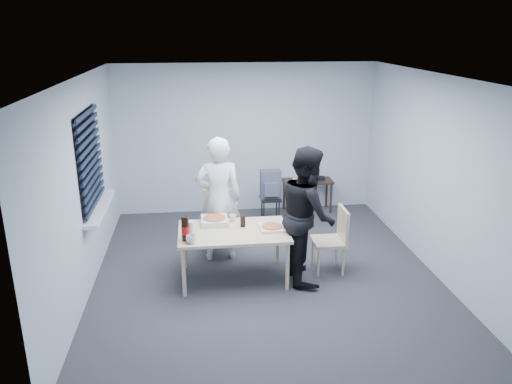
{
  "coord_description": "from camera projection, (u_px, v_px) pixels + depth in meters",
  "views": [
    {
      "loc": [
        -0.86,
        -6.0,
        3.16
      ],
      "look_at": [
        -0.12,
        0.1,
        1.12
      ],
      "focal_mm": 35.0,
      "sensor_mm": 36.0,
      "label": 1
    }
  ],
  "objects": [
    {
      "name": "papers",
      "position": [
        299.0,
        180.0,
        8.83
      ],
      "size": [
        0.25,
        0.31,
        0.0
      ],
      "primitive_type": "cube",
      "rotation": [
        0.0,
        0.0,
        0.19
      ],
      "color": "white",
      "rests_on": "side_table"
    },
    {
      "name": "plastic_cups",
      "position": [
        191.0,
        229.0,
        6.14
      ],
      "size": [
        0.11,
        0.11,
        0.21
      ],
      "primitive_type": "cylinder",
      "rotation": [
        0.0,
        0.0,
        0.35
      ],
      "color": "silver",
      "rests_on": "dining_table"
    },
    {
      "name": "dining_table",
      "position": [
        233.0,
        235.0,
        6.4
      ],
      "size": [
        1.4,
        0.89,
        0.68
      ],
      "color": "beige",
      "rests_on": "ground"
    },
    {
      "name": "backpack",
      "position": [
        271.0,
        185.0,
        8.2
      ],
      "size": [
        0.34,
        0.25,
        0.47
      ],
      "rotation": [
        0.0,
        0.0,
        0.14
      ],
      "color": "#555A64",
      "rests_on": "stool"
    },
    {
      "name": "cola_glass",
      "position": [
        243.0,
        221.0,
        6.48
      ],
      "size": [
        0.08,
        0.08,
        0.15
      ],
      "primitive_type": "cylinder",
      "rotation": [
        0.0,
        0.0,
        0.3
      ],
      "color": "black",
      "rests_on": "dining_table"
    },
    {
      "name": "mug_b",
      "position": [
        233.0,
        218.0,
        6.67
      ],
      "size": [
        0.1,
        0.1,
        0.09
      ],
      "primitive_type": "imported",
      "color": "silver",
      "rests_on": "dining_table"
    },
    {
      "name": "side_table",
      "position": [
        308.0,
        184.0,
        8.86
      ],
      "size": [
        0.87,
        0.39,
        0.58
      ],
      "color": "#38211B",
      "rests_on": "ground"
    },
    {
      "name": "stool",
      "position": [
        270.0,
        204.0,
        8.32
      ],
      "size": [
        0.33,
        0.33,
        0.46
      ],
      "color": "black",
      "rests_on": "ground"
    },
    {
      "name": "mug_a",
      "position": [
        191.0,
        239.0,
        6.0
      ],
      "size": [
        0.17,
        0.17,
        0.1
      ],
      "primitive_type": "imported",
      "rotation": [
        0.0,
        0.0,
        0.52
      ],
      "color": "silver",
      "rests_on": "dining_table"
    },
    {
      "name": "chair_far",
      "position": [
        218.0,
        216.0,
        7.35
      ],
      "size": [
        0.42,
        0.42,
        0.89
      ],
      "color": "beige",
      "rests_on": "ground"
    },
    {
      "name": "black_box",
      "position": [
        320.0,
        178.0,
        8.84
      ],
      "size": [
        0.15,
        0.11,
        0.06
      ],
      "primitive_type": "cube",
      "rotation": [
        0.0,
        0.0,
        0.07
      ],
      "color": "black",
      "rests_on": "side_table"
    },
    {
      "name": "pizza_box_b",
      "position": [
        272.0,
        227.0,
        6.42
      ],
      "size": [
        0.32,
        0.32,
        0.04
      ],
      "rotation": [
        0.0,
        0.0,
        -0.25
      ],
      "color": "silver",
      "rests_on": "dining_table"
    },
    {
      "name": "chair_right",
      "position": [
        335.0,
        235.0,
        6.66
      ],
      "size": [
        0.42,
        0.42,
        0.89
      ],
      "color": "beige",
      "rests_on": "ground"
    },
    {
      "name": "person_white",
      "position": [
        219.0,
        199.0,
        6.92
      ],
      "size": [
        0.65,
        0.42,
        1.77
      ],
      "primitive_type": "imported",
      "rotation": [
        0.0,
        0.0,
        3.14
      ],
      "color": "silver",
      "rests_on": "ground"
    },
    {
      "name": "pizza_box_a",
      "position": [
        215.0,
        220.0,
        6.6
      ],
      "size": [
        0.35,
        0.35,
        0.09
      ],
      "rotation": [
        0.0,
        0.0,
        -0.03
      ],
      "color": "silver",
      "rests_on": "dining_table"
    },
    {
      "name": "rubber_band",
      "position": [
        257.0,
        240.0,
        6.09
      ],
      "size": [
        0.05,
        0.05,
        0.0
      ],
      "primitive_type": "torus",
      "rotation": [
        0.0,
        0.0,
        0.09
      ],
      "color": "red",
      "rests_on": "dining_table"
    },
    {
      "name": "room",
      "position": [
        93.0,
        167.0,
        6.41
      ],
      "size": [
        5.0,
        5.0,
        5.0
      ],
      "color": "#303135",
      "rests_on": "ground"
    },
    {
      "name": "person_black",
      "position": [
        307.0,
        214.0,
        6.36
      ],
      "size": [
        0.47,
        0.86,
        1.77
      ],
      "primitive_type": "imported",
      "rotation": [
        0.0,
        0.0,
        1.57
      ],
      "color": "black",
      "rests_on": "ground"
    },
    {
      "name": "soda_bottle",
      "position": [
        185.0,
        229.0,
        6.04
      ],
      "size": [
        0.1,
        0.1,
        0.31
      ],
      "rotation": [
        0.0,
        0.0,
        0.34
      ],
      "color": "black",
      "rests_on": "dining_table"
    }
  ]
}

